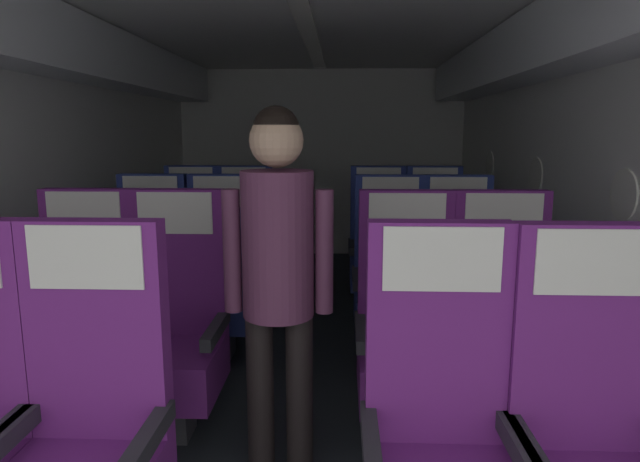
# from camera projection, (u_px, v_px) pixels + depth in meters

# --- Properties ---
(ground) EXTENTS (3.55, 6.61, 0.02)m
(ground) POSITION_uv_depth(u_px,v_px,m) (303.00, 358.00, 3.57)
(ground) COLOR #23282D
(fuselage_shell) EXTENTS (3.43, 6.26, 2.21)m
(fuselage_shell) POSITION_uv_depth(u_px,v_px,m) (305.00, 108.00, 3.54)
(fuselage_shell) COLOR silver
(fuselage_shell) RESTS_ON ground
(seat_a_left_aisle) EXTENTS (0.48, 0.49, 1.17)m
(seat_a_left_aisle) POSITION_uv_depth(u_px,v_px,m) (86.00, 444.00, 1.70)
(seat_a_left_aisle) COLOR #38383D
(seat_a_left_aisle) RESTS_ON ground
(seat_a_right_aisle) EXTENTS (0.48, 0.49, 1.17)m
(seat_a_right_aisle) POSITION_uv_depth(u_px,v_px,m) (593.00, 457.00, 1.63)
(seat_a_right_aisle) COLOR #38383D
(seat_a_right_aisle) RESTS_ON ground
(seat_a_right_window) EXTENTS (0.48, 0.49, 1.17)m
(seat_a_right_window) POSITION_uv_depth(u_px,v_px,m) (440.00, 449.00, 1.67)
(seat_a_right_window) COLOR #38383D
(seat_a_right_window) RESTS_ON ground
(seat_b_left_window) EXTENTS (0.48, 0.49, 1.17)m
(seat_b_left_window) POSITION_uv_depth(u_px,v_px,m) (84.00, 333.00, 2.64)
(seat_b_left_window) COLOR #38383D
(seat_b_left_window) RESTS_ON ground
(seat_b_left_aisle) EXTENTS (0.48, 0.49, 1.17)m
(seat_b_left_aisle) POSITION_uv_depth(u_px,v_px,m) (175.00, 334.00, 2.62)
(seat_b_left_aisle) COLOR #38383D
(seat_b_left_aisle) RESTS_ON ground
(seat_b_right_aisle) EXTENTS (0.48, 0.49, 1.17)m
(seat_b_right_aisle) POSITION_uv_depth(u_px,v_px,m) (502.00, 338.00, 2.57)
(seat_b_right_aisle) COLOR #38383D
(seat_b_right_aisle) RESTS_ON ground
(seat_b_right_window) EXTENTS (0.48, 0.49, 1.17)m
(seat_b_right_window) POSITION_uv_depth(u_px,v_px,m) (406.00, 338.00, 2.58)
(seat_b_right_window) COLOR #38383D
(seat_b_right_window) RESTS_ON ground
(seat_c_left_window) EXTENTS (0.48, 0.49, 1.17)m
(seat_c_left_window) POSITION_uv_depth(u_px,v_px,m) (151.00, 280.00, 3.58)
(seat_c_left_window) COLOR #38383D
(seat_c_left_window) RESTS_ON ground
(seat_c_left_aisle) EXTENTS (0.48, 0.49, 1.17)m
(seat_c_left_aisle) POSITION_uv_depth(u_px,v_px,m) (221.00, 281.00, 3.56)
(seat_c_left_aisle) COLOR #38383D
(seat_c_left_aisle) RESTS_ON ground
(seat_c_right_aisle) EXTENTS (0.48, 0.49, 1.17)m
(seat_c_right_aisle) POSITION_uv_depth(u_px,v_px,m) (457.00, 284.00, 3.49)
(seat_c_right_aisle) COLOR #38383D
(seat_c_right_aisle) RESTS_ON ground
(seat_c_right_window) EXTENTS (0.48, 0.49, 1.17)m
(seat_c_right_window) POSITION_uv_depth(u_px,v_px,m) (389.00, 284.00, 3.50)
(seat_c_right_window) COLOR #38383D
(seat_c_right_window) RESTS_ON ground
(seat_d_left_window) EXTENTS (0.48, 0.49, 1.17)m
(seat_d_left_window) POSITION_uv_depth(u_px,v_px,m) (191.00, 250.00, 4.50)
(seat_d_left_window) COLOR #38383D
(seat_d_left_window) RESTS_ON ground
(seat_d_left_aisle) EXTENTS (0.48, 0.49, 1.17)m
(seat_d_left_aisle) POSITION_uv_depth(u_px,v_px,m) (244.00, 251.00, 4.48)
(seat_d_left_aisle) COLOR #38383D
(seat_d_left_aisle) RESTS_ON ground
(seat_d_right_aisle) EXTENTS (0.48, 0.49, 1.17)m
(seat_d_right_aisle) POSITION_uv_depth(u_px,v_px,m) (434.00, 252.00, 4.43)
(seat_d_right_aisle) COLOR #38383D
(seat_d_right_aisle) RESTS_ON ground
(seat_d_right_window) EXTENTS (0.48, 0.49, 1.17)m
(seat_d_right_window) POSITION_uv_depth(u_px,v_px,m) (378.00, 252.00, 4.44)
(seat_d_right_window) COLOR #38383D
(seat_d_right_window) RESTS_ON ground
(flight_attendant) EXTENTS (0.43, 0.28, 1.54)m
(flight_attendant) POSITION_uv_depth(u_px,v_px,m) (278.00, 262.00, 2.13)
(flight_attendant) COLOR black
(flight_attendant) RESTS_ON ground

